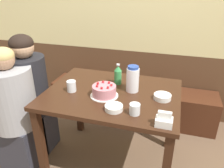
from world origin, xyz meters
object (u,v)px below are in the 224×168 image
at_px(water_pitcher, 133,79).
at_px(bench_seat, 131,102).
at_px(birthday_cake, 104,91).
at_px(glass_tumbler_short, 71,86).
at_px(bowl_rice_small, 162,97).
at_px(bowl_side_dish, 134,77).
at_px(person_teal_shirt, 31,97).
at_px(glass_water_tall, 135,109).
at_px(napkin_holder, 164,121).
at_px(person_pale_blue_shirt, 15,112).
at_px(bowl_soup_white, 114,108).
at_px(soju_bottle, 118,75).

bearing_deg(water_pitcher, bench_seat, 101.67).
bearing_deg(birthday_cake, glass_tumbler_short, 179.87).
distance_m(bench_seat, bowl_rice_small, 1.09).
bearing_deg(birthday_cake, bowl_side_dish, 69.22).
bearing_deg(person_teal_shirt, glass_water_tall, -13.43).
bearing_deg(glass_water_tall, napkin_holder, -21.23).
xyz_separation_m(napkin_holder, bowl_side_dish, (-0.34, 0.69, -0.02)).
height_order(bench_seat, bowl_rice_small, bowl_rice_small).
height_order(bowl_side_dish, person_pale_blue_shirt, person_pale_blue_shirt).
xyz_separation_m(birthday_cake, bowl_rice_small, (0.46, 0.09, -0.02)).
distance_m(birthday_cake, bowl_rice_small, 0.47).
bearing_deg(bowl_side_dish, birthday_cake, -110.78).
distance_m(bowl_rice_small, person_pale_blue_shirt, 1.28).
bearing_deg(bowl_side_dish, bowl_rice_small, -47.46).
bearing_deg(glass_water_tall, birthday_cake, 146.61).
distance_m(bowl_soup_white, person_pale_blue_shirt, 0.94).
height_order(water_pitcher, bowl_side_dish, water_pitcher).
xyz_separation_m(water_pitcher, bowl_rice_small, (0.26, -0.07, -0.09)).
distance_m(soju_bottle, person_pale_blue_shirt, 0.97).
xyz_separation_m(soju_bottle, person_pale_blue_shirt, (-0.82, -0.43, -0.28)).
bearing_deg(birthday_cake, glass_water_tall, -33.39).
bearing_deg(bowl_soup_white, napkin_holder, -13.81).
bearing_deg(glass_water_tall, glass_tumbler_short, 161.74).
xyz_separation_m(bench_seat, bowl_soup_white, (0.09, -1.10, 0.58)).
height_order(water_pitcher, napkin_holder, water_pitcher).
height_order(birthday_cake, person_teal_shirt, person_teal_shirt).
bearing_deg(napkin_holder, birthday_cake, 151.36).
height_order(birthday_cake, glass_water_tall, birthday_cake).
bearing_deg(person_pale_blue_shirt, birthday_cake, 12.62).
xyz_separation_m(bench_seat, person_pale_blue_shirt, (-0.82, -1.09, 0.37)).
distance_m(bowl_soup_white, glass_tumbler_short, 0.47).
height_order(water_pitcher, glass_water_tall, water_pitcher).
distance_m(bowl_rice_small, glass_water_tall, 0.33).
distance_m(napkin_holder, glass_tumbler_short, 0.84).
height_order(bowl_rice_small, person_teal_shirt, person_teal_shirt).
xyz_separation_m(soju_bottle, person_teal_shirt, (-0.82, -0.20, -0.26)).
bearing_deg(bowl_side_dish, glass_water_tall, -77.66).
bearing_deg(bench_seat, soju_bottle, -89.71).
relative_size(bowl_soup_white, glass_tumbler_short, 1.44).
relative_size(bench_seat, napkin_holder, 18.66).
height_order(bench_seat, napkin_holder, napkin_holder).
bearing_deg(person_teal_shirt, napkin_holder, -14.75).
bearing_deg(person_teal_shirt, soju_bottle, 13.34).
distance_m(soju_bottle, bowl_soup_white, 0.46).
xyz_separation_m(birthday_cake, bowl_soup_white, (0.14, -0.18, -0.03)).
bearing_deg(glass_tumbler_short, person_teal_shirt, 172.65).
relative_size(bowl_side_dish, person_pale_blue_shirt, 0.09).
xyz_separation_m(birthday_cake, water_pitcher, (0.20, 0.16, 0.06)).
height_order(bowl_soup_white, person_teal_shirt, person_teal_shirt).
relative_size(water_pitcher, person_teal_shirt, 0.18).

